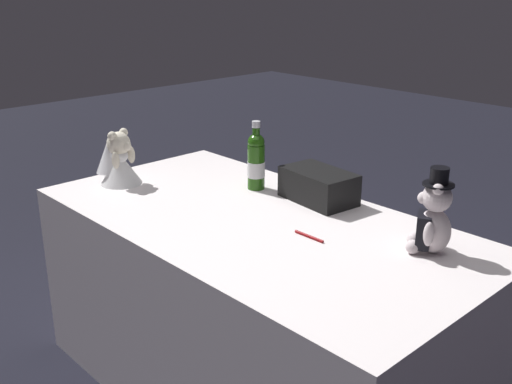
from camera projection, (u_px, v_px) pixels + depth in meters
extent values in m
cube|color=white|center=(256.00, 309.00, 2.25)|extent=(1.66, 0.85, 0.72)
ellipsoid|color=silver|center=(434.00, 231.00, 1.85)|extent=(0.11, 0.10, 0.14)
cube|color=black|center=(424.00, 230.00, 1.86)|extent=(0.08, 0.10, 0.11)
sphere|color=silver|center=(437.00, 197.00, 1.82)|extent=(0.09, 0.09, 0.09)
sphere|color=silver|center=(424.00, 198.00, 1.83)|extent=(0.04, 0.04, 0.04)
sphere|color=silver|center=(439.00, 183.00, 1.83)|extent=(0.03, 0.03, 0.03)
sphere|color=silver|center=(438.00, 189.00, 1.78)|extent=(0.03, 0.03, 0.03)
ellipsoid|color=silver|center=(430.00, 221.00, 1.90)|extent=(0.03, 0.03, 0.08)
ellipsoid|color=silver|center=(429.00, 234.00, 1.80)|extent=(0.03, 0.03, 0.08)
sphere|color=silver|center=(414.00, 239.00, 1.91)|extent=(0.04, 0.04, 0.04)
sphere|color=silver|center=(413.00, 247.00, 1.86)|extent=(0.04, 0.04, 0.04)
cylinder|color=black|center=(439.00, 184.00, 1.80)|extent=(0.09, 0.09, 0.01)
cylinder|color=black|center=(439.00, 175.00, 1.79)|extent=(0.06, 0.06, 0.05)
cone|color=white|center=(121.00, 168.00, 2.48)|extent=(0.17, 0.17, 0.13)
ellipsoid|color=white|center=(120.00, 156.00, 2.46)|extent=(0.08, 0.07, 0.06)
sphere|color=beige|center=(119.00, 143.00, 2.44)|extent=(0.10, 0.10, 0.10)
sphere|color=beige|center=(126.00, 146.00, 2.43)|extent=(0.04, 0.04, 0.04)
sphere|color=beige|center=(112.00, 136.00, 2.40)|extent=(0.04, 0.04, 0.04)
sphere|color=beige|center=(123.00, 132.00, 2.46)|extent=(0.04, 0.04, 0.04)
ellipsoid|color=beige|center=(116.00, 160.00, 2.42)|extent=(0.03, 0.03, 0.07)
ellipsoid|color=beige|center=(131.00, 155.00, 2.49)|extent=(0.03, 0.03, 0.07)
cone|color=white|center=(110.00, 155.00, 2.49)|extent=(0.17, 0.16, 0.14)
cylinder|color=#21510F|center=(256.00, 167.00, 2.41)|extent=(0.07, 0.07, 0.18)
sphere|color=#21510F|center=(256.00, 142.00, 2.38)|extent=(0.07, 0.07, 0.07)
cylinder|color=#21510F|center=(256.00, 131.00, 2.36)|extent=(0.03, 0.03, 0.07)
cylinder|color=silver|center=(256.00, 124.00, 2.35)|extent=(0.03, 0.03, 0.03)
cylinder|color=silver|center=(256.00, 169.00, 2.41)|extent=(0.07, 0.07, 0.06)
cylinder|color=maroon|center=(309.00, 236.00, 1.98)|extent=(0.12, 0.01, 0.01)
cone|color=silver|center=(296.00, 231.00, 2.02)|extent=(0.01, 0.01, 0.01)
cube|color=black|center=(319.00, 186.00, 2.29)|extent=(0.30, 0.20, 0.12)
cube|color=#B7B7BF|center=(331.00, 180.00, 2.35)|extent=(0.03, 0.01, 0.03)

